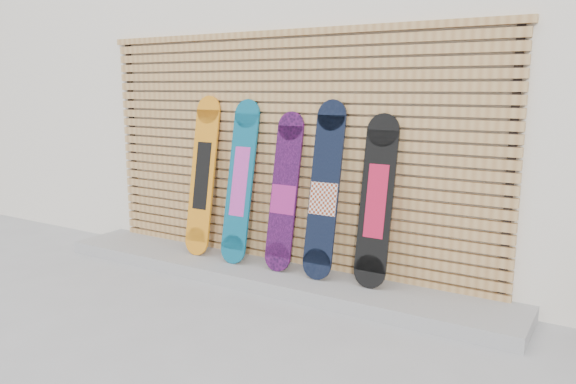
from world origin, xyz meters
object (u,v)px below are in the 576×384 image
(snowboard_1, at_px, (240,182))
(snowboard_2, at_px, (284,193))
(snowboard_4, at_px, (377,201))
(snowboard_0, at_px, (203,176))
(snowboard_3, at_px, (324,191))

(snowboard_1, distance_m, snowboard_2, 0.49)
(snowboard_1, xyz_separation_m, snowboard_2, (0.49, 0.01, -0.06))
(snowboard_2, bearing_deg, snowboard_1, -178.60)
(snowboard_1, height_order, snowboard_4, snowboard_1)
(snowboard_2, distance_m, snowboard_4, 0.90)
(snowboard_4, bearing_deg, snowboard_0, -179.51)
(snowboard_2, bearing_deg, snowboard_0, 179.83)
(snowboard_3, height_order, snowboard_4, snowboard_3)
(snowboard_1, relative_size, snowboard_2, 1.07)
(snowboard_2, height_order, snowboard_3, snowboard_3)
(snowboard_1, bearing_deg, snowboard_4, 1.27)
(snowboard_2, relative_size, snowboard_3, 0.93)
(snowboard_3, bearing_deg, snowboard_2, 179.24)
(snowboard_3, bearing_deg, snowboard_1, -179.59)
(snowboard_0, bearing_deg, snowboard_1, -1.79)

